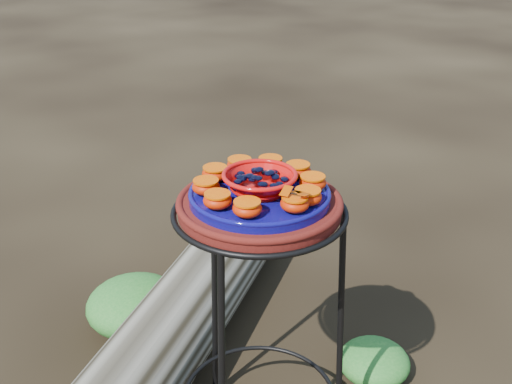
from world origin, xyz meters
TOP-DOWN VIEW (x-y plane):
  - plant_stand at (0.00, 0.00)m, footprint 0.44×0.44m
  - terracotta_saucer at (0.00, 0.00)m, footprint 0.37×0.37m
  - cobalt_plate at (0.00, 0.00)m, footprint 0.32×0.32m
  - red_bowl at (0.00, 0.00)m, footprint 0.16×0.16m
  - glass_gems at (0.00, 0.00)m, footprint 0.12×0.12m
  - orange_half_0 at (0.00, -0.12)m, footprint 0.06×0.06m
  - orange_half_1 at (0.05, -0.11)m, footprint 0.06×0.06m
  - orange_half_2 at (0.10, -0.06)m, footprint 0.06×0.06m
  - orange_half_3 at (0.12, 0.01)m, footprint 0.06×0.06m
  - orange_half_4 at (0.09, 0.08)m, footprint 0.06×0.06m
  - orange_half_5 at (0.03, 0.12)m, footprint 0.06×0.06m
  - orange_half_6 at (-0.05, 0.11)m, footprint 0.06×0.06m
  - orange_half_7 at (-0.10, 0.06)m, footprint 0.06×0.06m
  - orange_half_8 at (-0.12, -0.01)m, footprint 0.06×0.06m
  - orange_half_9 at (-0.09, -0.08)m, footprint 0.06×0.06m
  - butterfly at (0.00, -0.12)m, footprint 0.08×0.07m
  - driftwood_log at (0.03, 0.45)m, footprint 1.38×1.13m
  - foliage_right at (0.44, -0.00)m, footprint 0.22×0.22m
  - foliage_back at (-0.04, 0.66)m, footprint 0.33×0.33m

SIDE VIEW (x-z plane):
  - foliage_right at x=0.44m, z-range 0.00..0.11m
  - foliage_back at x=-0.04m, z-range 0.00..0.17m
  - driftwood_log at x=0.03m, z-range 0.00..0.27m
  - plant_stand at x=0.00m, z-range 0.00..0.70m
  - terracotta_saucer at x=0.00m, z-range 0.70..0.73m
  - cobalt_plate at x=0.00m, z-range 0.73..0.75m
  - orange_half_0 at x=0.00m, z-range 0.75..0.79m
  - orange_half_1 at x=0.05m, z-range 0.75..0.79m
  - orange_half_2 at x=0.10m, z-range 0.75..0.79m
  - orange_half_3 at x=0.12m, z-range 0.75..0.79m
  - orange_half_4 at x=0.09m, z-range 0.75..0.79m
  - orange_half_5 at x=0.03m, z-range 0.75..0.79m
  - orange_half_6 at x=-0.05m, z-range 0.75..0.79m
  - orange_half_7 at x=-0.10m, z-range 0.75..0.79m
  - orange_half_8 at x=-0.12m, z-range 0.75..0.79m
  - orange_half_9 at x=-0.09m, z-range 0.75..0.79m
  - red_bowl at x=0.00m, z-range 0.75..0.80m
  - butterfly at x=0.00m, z-range 0.79..0.80m
  - glass_gems at x=0.00m, z-range 0.80..0.82m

